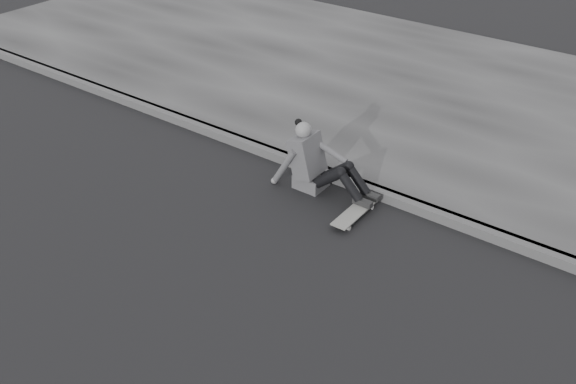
% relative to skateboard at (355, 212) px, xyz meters
% --- Properties ---
extents(curb, '(24.00, 0.16, 0.12)m').
position_rel_skateboard_xyz_m(curb, '(2.10, 0.55, -0.01)').
color(curb, '#4A4A4A').
rests_on(curb, ground).
extents(skateboard, '(0.20, 0.78, 0.09)m').
position_rel_skateboard_xyz_m(skateboard, '(0.00, 0.00, 0.00)').
color(skateboard, '#AAABA5').
rests_on(skateboard, ground).
extents(seated_woman, '(1.38, 0.46, 0.88)m').
position_rel_skateboard_xyz_m(seated_woman, '(-0.73, 0.25, 0.29)').
color(seated_woman, '#4B4B4D').
rests_on(seated_woman, ground).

